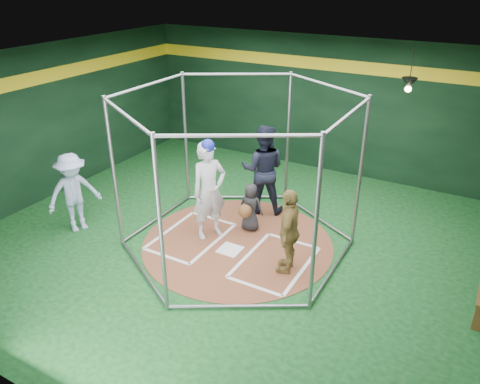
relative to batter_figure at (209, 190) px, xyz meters
The scene contains 12 objects.
room_shell 0.96m from the batter_figure, ahead, with size 10.10×9.10×3.53m.
clay_disc 1.22m from the batter_figure, ahead, with size 3.80×3.80×0.01m, color brown.
home_plate 1.24m from the batter_figure, 25.38° to the right, with size 0.43×0.43×0.01m, color white.
batter_box_left 1.09m from the batter_figure, 139.95° to the right, with size 1.17×1.77×0.01m.
batter_box_right 1.91m from the batter_figure, ahead, with size 1.17×1.77×0.01m.
batting_cage 0.79m from the batter_figure, ahead, with size 4.05×4.67×3.00m.
pendant_lamp_near 4.89m from the batter_figure, 51.63° to the left, with size 0.34×0.34×0.90m.
batter_figure is the anchor object (origin of this frame).
visitor_leopard 1.92m from the batter_figure, 10.15° to the right, with size 0.94×0.39×1.60m, color tan.
catcher_figure 0.98m from the batter_figure, 43.60° to the left, with size 0.55×0.59×1.03m.
umpire 1.55m from the batter_figure, 73.39° to the left, with size 0.97×0.76×2.01m, color black.
bystander_blue 2.80m from the batter_figure, 155.87° to the right, with size 1.09×0.63×1.69m, color #9DACD0.
Camera 1 is at (3.96, -6.94, 5.01)m, focal length 35.00 mm.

